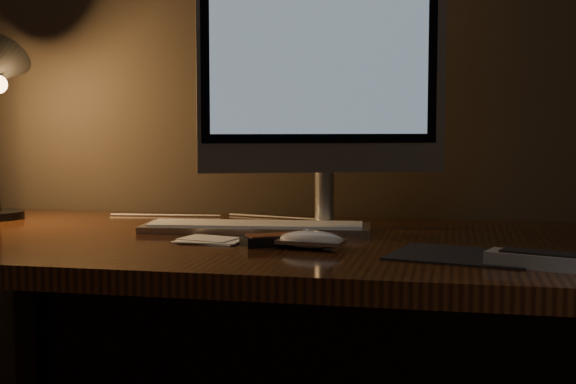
% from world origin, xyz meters
% --- Properties ---
extents(desk, '(1.60, 0.75, 0.75)m').
position_xyz_m(desk, '(0.00, 1.93, 0.62)').
color(desk, '#3E1E0E').
rests_on(desk, ground).
extents(monitor, '(0.50, 0.21, 0.55)m').
position_xyz_m(monitor, '(0.03, 2.00, 1.07)').
color(monitor, silver).
rests_on(monitor, desk).
extents(keyboard, '(0.48, 0.18, 0.02)m').
position_xyz_m(keyboard, '(-0.09, 1.95, 0.76)').
color(keyboard, silver).
rests_on(keyboard, desk).
extents(mousepad, '(0.27, 0.23, 0.00)m').
position_xyz_m(mousepad, '(0.32, 1.72, 0.75)').
color(mousepad, black).
rests_on(mousepad, desk).
extents(mouse, '(0.13, 0.08, 0.02)m').
position_xyz_m(mouse, '(0.06, 1.74, 0.76)').
color(mouse, white).
rests_on(mouse, desk).
extents(media_remote, '(0.15, 0.12, 0.03)m').
position_xyz_m(media_remote, '(-0.00, 1.78, 0.76)').
color(media_remote, black).
rests_on(media_remote, desk).
extents(tv_remote, '(0.23, 0.13, 0.03)m').
position_xyz_m(tv_remote, '(0.47, 1.62, 0.76)').
color(tv_remote, gray).
rests_on(tv_remote, desk).
extents(papers, '(0.13, 0.10, 0.01)m').
position_xyz_m(papers, '(-0.15, 1.79, 0.75)').
color(papers, white).
rests_on(papers, desk).
extents(cable, '(0.52, 0.06, 0.00)m').
position_xyz_m(cable, '(-0.24, 2.16, 0.75)').
color(cable, white).
rests_on(cable, desk).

